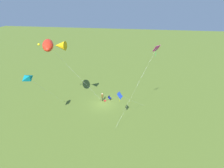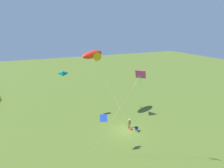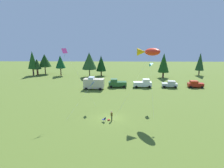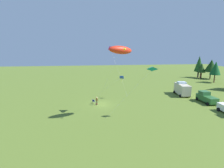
% 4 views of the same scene
% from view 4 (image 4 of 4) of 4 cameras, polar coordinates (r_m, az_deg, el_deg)
% --- Properties ---
extents(ground_plane, '(160.00, 160.00, 0.00)m').
position_cam_4_polar(ground_plane, '(37.65, -3.65, -6.62)').
color(ground_plane, '#566D27').
extents(person_kite_flyer, '(0.46, 0.56, 1.74)m').
position_cam_4_polar(person_kite_flyer, '(36.99, -5.01, -5.33)').
color(person_kite_flyer, brown).
rests_on(person_kite_flyer, ground).
extents(folding_chair, '(0.66, 0.66, 0.82)m').
position_cam_4_polar(folding_chair, '(38.33, -6.05, -5.56)').
color(folding_chair, navy).
rests_on(folding_chair, ground).
extents(backpack_on_grass, '(0.39, 0.35, 0.22)m').
position_cam_4_polar(backpack_on_grass, '(37.76, -5.05, -6.41)').
color(backpack_on_grass, red).
rests_on(backpack_on_grass, ground).
extents(van_camper_beige, '(5.58, 3.01, 3.34)m').
position_cam_4_polar(van_camper_beige, '(47.59, 21.90, -1.45)').
color(van_camper_beige, beige).
rests_on(van_camper_beige, ground).
extents(truck_green_flatbed, '(5.04, 2.48, 2.34)m').
position_cam_4_polar(truck_green_flatbed, '(43.84, 28.44, -3.89)').
color(truck_green_flatbed, '#2B622D').
rests_on(truck_green_flatbed, ground).
extents(kite_large_fish, '(8.57, 6.36, 12.38)m').
position_cam_4_polar(kite_large_fish, '(28.99, 2.65, 11.05)').
color(kite_large_fish, red).
rests_on(kite_large_fish, ground).
extents(kite_diamond_rainbow, '(5.67, 4.28, 12.13)m').
position_cam_4_polar(kite_diamond_rainbow, '(43.93, -0.44, 11.13)').
color(kite_diamond_rainbow, '#D83B8E').
rests_on(kite_diamond_rainbow, ground).
extents(kite_delta_teal, '(1.19, 8.66, 9.07)m').
position_cam_4_polar(kite_delta_teal, '(29.61, 12.95, 5.05)').
color(kite_delta_teal, '#0E848A').
rests_on(kite_delta_teal, ground).
extents(kite_diamond_blue, '(4.48, 6.04, 5.52)m').
position_cam_4_polar(kite_diamond_blue, '(40.47, 2.96, 2.02)').
color(kite_diamond_blue, blue).
rests_on(kite_diamond_blue, ground).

